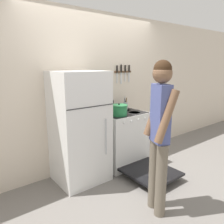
{
  "coord_description": "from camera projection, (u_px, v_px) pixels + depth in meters",
  "views": [
    {
      "loc": [
        -2.04,
        -3.03,
        1.73
      ],
      "look_at": [
        -0.03,
        -0.46,
        1.0
      ],
      "focal_mm": 35.0,
      "sensor_mm": 36.0,
      "label": 1
    }
  ],
  "objects": [
    {
      "name": "ground_plane",
      "position": [
        98.0,
        162.0,
        3.93
      ],
      "size": [
        14.0,
        14.0,
        0.0
      ],
      "primitive_type": "plane",
      "color": "slate"
    },
    {
      "name": "wall_back",
      "position": [
        96.0,
        91.0,
        3.67
      ],
      "size": [
        10.0,
        0.06,
        2.55
      ],
      "color": "beige",
      "rests_on": "ground_plane"
    },
    {
      "name": "refrigerator",
      "position": [
        80.0,
        128.0,
        3.18
      ],
      "size": [
        0.73,
        0.68,
        1.63
      ],
      "color": "white",
      "rests_on": "ground_plane"
    },
    {
      "name": "stove_range",
      "position": [
        123.0,
        139.0,
        3.74
      ],
      "size": [
        0.76,
        1.36,
        0.92
      ],
      "color": "white",
      "rests_on": "ground_plane"
    },
    {
      "name": "dutch_oven_pot",
      "position": [
        119.0,
        110.0,
        3.45
      ],
      "size": [
        0.32,
        0.28,
        0.2
      ],
      "color": "#237A42",
      "rests_on": "stove_range"
    },
    {
      "name": "tea_kettle",
      "position": [
        110.0,
        108.0,
        3.66
      ],
      "size": [
        0.26,
        0.21,
        0.25
      ],
      "color": "silver",
      "rests_on": "stove_range"
    },
    {
      "name": "utensil_jar",
      "position": [
        125.0,
        106.0,
        3.87
      ],
      "size": [
        0.08,
        0.08,
        0.24
      ],
      "color": "#B7BABF",
      "rests_on": "stove_range"
    },
    {
      "name": "person",
      "position": [
        160.0,
        130.0,
        2.42
      ],
      "size": [
        0.37,
        0.43,
        1.77
      ],
      "rotation": [
        0.0,
        0.0,
        1.19
      ],
      "color": "#6B6051",
      "rests_on": "ground_plane"
    },
    {
      "name": "wall_knife_strip",
      "position": [
        123.0,
        71.0,
        3.91
      ],
      "size": [
        0.38,
        0.03,
        0.34
      ],
      "color": "brown"
    }
  ]
}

